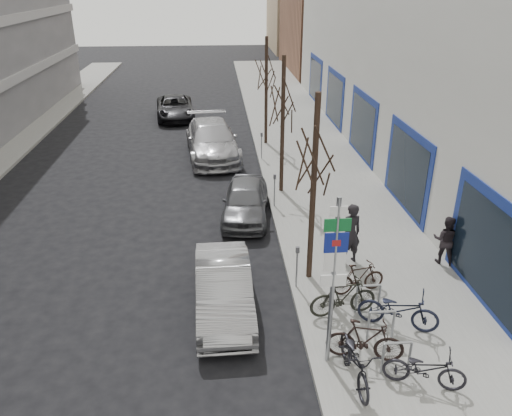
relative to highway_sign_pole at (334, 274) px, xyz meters
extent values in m
plane|color=black|center=(-2.40, 0.01, -2.46)|extent=(120.00, 120.00, 0.00)
cube|color=slate|center=(2.10, 10.01, -2.38)|extent=(5.00, 70.00, 0.15)
cube|color=brown|center=(10.60, 40.01, 1.54)|extent=(12.00, 14.00, 8.00)
cube|color=#937A5B|center=(11.10, 55.01, 2.04)|extent=(13.00, 12.00, 9.00)
cylinder|color=gray|center=(0.00, 0.01, -0.36)|extent=(0.10, 0.10, 4.20)
cube|color=white|center=(0.00, -0.02, 1.44)|extent=(0.35, 0.03, 0.22)
cube|color=#0C5926|center=(0.00, -0.02, 1.14)|extent=(0.55, 0.03, 0.28)
cube|color=navy|center=(0.00, -0.02, 0.74)|extent=(0.50, 0.03, 0.45)
cube|color=maroon|center=(0.00, -0.03, 0.74)|extent=(0.18, 0.02, 0.14)
cube|color=white|center=(0.00, -0.02, 0.29)|extent=(0.45, 0.03, 0.45)
cube|color=white|center=(0.00, -0.02, -0.16)|extent=(0.55, 0.03, 0.28)
cylinder|color=gray|center=(1.10, -0.49, -1.91)|extent=(0.06, 0.06, 0.80)
cylinder|color=gray|center=(1.70, -0.49, -1.91)|extent=(0.06, 0.06, 0.80)
cylinder|color=gray|center=(1.40, -0.49, -1.51)|extent=(0.60, 0.06, 0.06)
cylinder|color=gray|center=(1.10, 0.61, -1.91)|extent=(0.06, 0.06, 0.80)
cylinder|color=gray|center=(1.70, 0.61, -1.91)|extent=(0.06, 0.06, 0.80)
cylinder|color=gray|center=(1.40, 0.61, -1.51)|extent=(0.60, 0.06, 0.06)
cylinder|color=gray|center=(1.10, 1.71, -1.91)|extent=(0.06, 0.06, 0.80)
cylinder|color=gray|center=(1.70, 1.71, -1.91)|extent=(0.06, 0.06, 0.80)
cylinder|color=gray|center=(1.40, 1.71, -1.51)|extent=(0.60, 0.06, 0.06)
cylinder|color=black|center=(0.20, 3.51, 0.29)|extent=(0.16, 0.16, 5.50)
cylinder|color=black|center=(0.20, 10.01, 0.29)|extent=(0.16, 0.16, 5.50)
cylinder|color=black|center=(0.20, 16.51, 0.29)|extent=(0.16, 0.16, 5.50)
cylinder|color=gray|center=(-0.25, 3.01, -1.76)|extent=(0.05, 0.05, 1.10)
cube|color=#3F3F44|center=(-0.25, 3.01, -1.13)|extent=(0.10, 0.08, 0.18)
cylinder|color=gray|center=(-0.25, 8.51, -1.76)|extent=(0.05, 0.05, 1.10)
cube|color=#3F3F44|center=(-0.25, 8.51, -1.13)|extent=(0.10, 0.08, 0.18)
cylinder|color=gray|center=(-0.25, 14.01, -1.76)|extent=(0.05, 0.05, 1.10)
cube|color=#3F3F44|center=(-0.25, 14.01, -1.13)|extent=(0.10, 0.08, 0.18)
imported|color=black|center=(0.45, -0.61, -1.71)|extent=(0.68, 1.97, 1.19)
imported|color=black|center=(0.83, -0.02, -1.77)|extent=(1.84, 0.95, 1.07)
imported|color=black|center=(1.97, 1.05, -1.71)|extent=(2.05, 1.29, 1.20)
imported|color=black|center=(0.73, 1.65, -1.77)|extent=(1.84, 0.77, 1.09)
imported|color=black|center=(1.86, -0.92, -1.78)|extent=(1.80, 1.05, 1.05)
imported|color=black|center=(1.41, 2.60, -1.84)|extent=(1.60, 0.79, 0.94)
imported|color=#939397|center=(-2.29, 2.27, -1.78)|extent=(1.54, 4.15, 1.36)
imported|color=#525257|center=(-1.38, 7.91, -1.78)|extent=(2.06, 4.14, 1.35)
imported|color=#9C9BA0|center=(-2.60, 14.92, -1.61)|extent=(2.96, 6.06, 1.70)
imported|color=black|center=(-4.93, 22.60, -1.78)|extent=(2.74, 5.07, 1.35)
imported|color=black|center=(1.54, 4.25, -1.35)|extent=(0.79, 0.61, 1.92)
imported|color=black|center=(4.40, 3.98, -1.53)|extent=(0.69, 0.62, 1.55)
camera|label=1|loc=(-2.31, -8.70, 5.60)|focal=35.00mm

